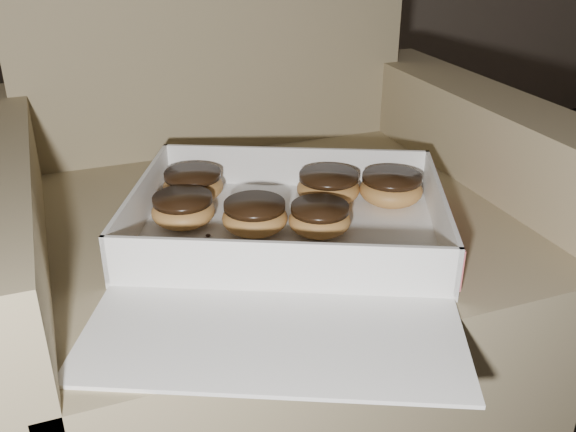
{
  "coord_description": "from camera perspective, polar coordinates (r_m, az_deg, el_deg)",
  "views": [
    {
      "loc": [
        -0.4,
        0.09,
        0.85
      ],
      "look_at": [
        -0.11,
        0.85,
        0.45
      ],
      "focal_mm": 40.0,
      "sensor_mm": 36.0,
      "label": 1
    }
  ],
  "objects": [
    {
      "name": "donut_d",
      "position": [
        1.0,
        -8.43,
        2.78
      ],
      "size": [
        0.09,
        0.09,
        0.05
      ],
      "color": "#C88446",
      "rests_on": "bakery_box"
    },
    {
      "name": "crumb_a",
      "position": [
        0.8,
        10.35,
        -5.63
      ],
      "size": [
        0.01,
        0.01,
        0.0
      ],
      "primitive_type": "ellipsoid",
      "color": "black",
      "rests_on": "bakery_box"
    },
    {
      "name": "donut_f",
      "position": [
        0.92,
        -9.3,
        0.58
      ],
      "size": [
        0.09,
        0.09,
        0.05
      ],
      "color": "#C88446",
      "rests_on": "bakery_box"
    },
    {
      "name": "bakery_box",
      "position": [
        0.87,
        0.03,
        -2.15
      ],
      "size": [
        0.59,
        0.63,
        0.07
      ],
      "rotation": [
        0.0,
        0.0,
        -0.43
      ],
      "color": "white",
      "rests_on": "armchair"
    },
    {
      "name": "crumb_c",
      "position": [
        0.82,
        -4.76,
        -4.55
      ],
      "size": [
        0.01,
        0.01,
        0.0
      ],
      "primitive_type": "ellipsoid",
      "color": "black",
      "rests_on": "bakery_box"
    },
    {
      "name": "donut_c",
      "position": [
        0.89,
        2.83,
        -0.21
      ],
      "size": [
        0.09,
        0.09,
        0.04
      ],
      "color": "#C88446",
      "rests_on": "bakery_box"
    },
    {
      "name": "donut_a",
      "position": [
        0.99,
        9.14,
        2.47
      ],
      "size": [
        0.1,
        0.1,
        0.05
      ],
      "color": "#C88446",
      "rests_on": "bakery_box"
    },
    {
      "name": "armchair",
      "position": [
        1.09,
        -2.34,
        -3.99
      ],
      "size": [
        0.9,
        0.76,
        0.94
      ],
      "color": "#947E5E",
      "rests_on": "floor"
    },
    {
      "name": "donut_e",
      "position": [
        0.98,
        3.6,
        2.6
      ],
      "size": [
        0.1,
        0.1,
        0.05
      ],
      "color": "#C88446",
      "rests_on": "bakery_box"
    },
    {
      "name": "crumb_b",
      "position": [
        0.85,
        -11.53,
        -3.65
      ],
      "size": [
        0.01,
        0.01,
        0.0
      ],
      "primitive_type": "ellipsoid",
      "color": "black",
      "rests_on": "bakery_box"
    },
    {
      "name": "crumb_d",
      "position": [
        0.89,
        -7.12,
        -1.72
      ],
      "size": [
        0.01,
        0.01,
        0.0
      ],
      "primitive_type": "ellipsoid",
      "color": "black",
      "rests_on": "bakery_box"
    },
    {
      "name": "donut_b",
      "position": [
        0.89,
        -2.97,
        -0.01
      ],
      "size": [
        0.09,
        0.09,
        0.05
      ],
      "color": "#C88446",
      "rests_on": "bakery_box"
    }
  ]
}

